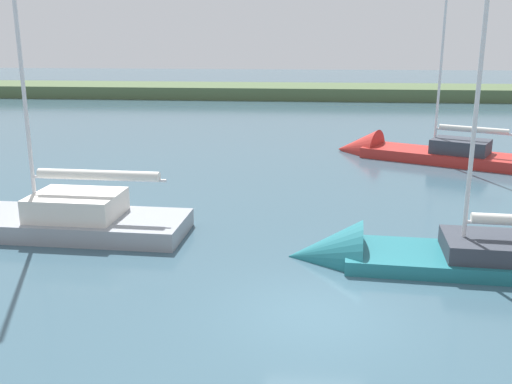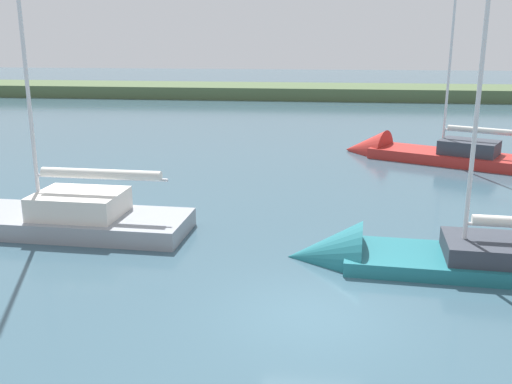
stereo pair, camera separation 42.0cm
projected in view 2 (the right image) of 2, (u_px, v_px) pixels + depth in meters
ground_plane at (313, 315)px, 12.84m from camera, size 200.00×200.00×0.00m
far_shoreline at (325, 97)px, 58.77m from camera, size 180.00×8.00×2.40m
sailboat_mid_channel at (417, 155)px, 29.19m from camera, size 9.74×6.43×10.52m
sailboat_far_left at (13, 220)px, 18.63m from camera, size 9.75×2.96×11.92m
sailboat_inner_slip at (416, 262)px, 15.56m from camera, size 8.88×2.84×10.52m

